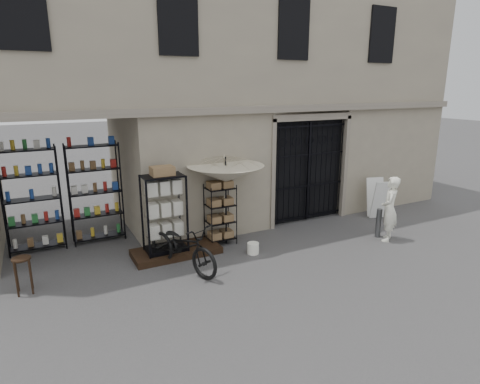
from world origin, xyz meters
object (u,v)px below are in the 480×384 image
shopkeeper (386,240)px  easel_sign (378,198)px  steel_bollard (378,223)px  wire_rack (220,215)px  market_umbrella (226,169)px  white_bucket (253,248)px  bicycle (183,269)px  display_cabinet (165,218)px  wooden_stool (23,274)px

shopkeeper → easel_sign: size_ratio=1.44×
steel_bollard → easel_sign: bearing=45.0°
wire_rack → steel_bollard: bearing=-9.7°
market_umbrella → wire_rack: bearing=145.8°
white_bucket → bicycle: (-1.74, -0.05, -0.13)m
display_cabinet → wooden_stool: 2.97m
wire_rack → white_bucket: bearing=-55.0°
display_cabinet → bicycle: (0.12, -0.81, -0.95)m
wire_rack → wooden_stool: wire_rack is taller
wire_rack → market_umbrella: market_umbrella is taller
wire_rack → steel_bollard: 4.11m
steel_bollard → white_bucket: bearing=170.9°
display_cabinet → wooden_stool: display_cabinet is taller
display_cabinet → wire_rack: display_cabinet is taller
wire_rack → shopkeeper: 4.31m
display_cabinet → steel_bollard: display_cabinet is taller
white_bucket → wooden_stool: (-4.75, 0.38, 0.25)m
bicycle → steel_bollard: bearing=-27.4°
bicycle → wooden_stool: bearing=150.1°
wooden_stool → market_umbrella: bearing=6.2°
display_cabinet → shopkeeper: bearing=2.2°
wooden_stool → shopkeeper: (8.21, -1.20, -0.38)m
easel_sign → bicycle: bearing=-157.6°
market_umbrella → white_bucket: (0.29, -0.86, -1.76)m
market_umbrella → wooden_stool: market_umbrella is taller
wire_rack → shopkeeper: size_ratio=0.91×
bicycle → easel_sign: easel_sign is taller
display_cabinet → shopkeeper: (5.32, -1.58, -0.95)m
market_umbrella → bicycle: 2.56m
easel_sign → wooden_stool: bearing=-162.1°
market_umbrella → easel_sign: market_umbrella is taller
steel_bollard → shopkeeper: 0.47m
wire_rack → market_umbrella: 1.16m
display_cabinet → bicycle: size_ratio=0.94×
market_umbrella → steel_bollard: bearing=-20.8°
wooden_stool → steel_bollard: 8.21m
shopkeeper → wire_rack: bearing=-63.8°
market_umbrella → shopkeeper: market_umbrella is taller
white_bucket → market_umbrella: bearing=108.5°
display_cabinet → white_bucket: display_cabinet is taller
bicycle → easel_sign: bearing=-15.7°
display_cabinet → wooden_stool: (-2.89, -0.39, -0.57)m
wooden_stool → shopkeeper: wooden_stool is taller
wooden_stool → easel_sign: size_ratio=0.63×
white_bucket → wooden_stool: 4.77m
white_bucket → steel_bollard: (3.41, -0.55, 0.25)m
wire_rack → bicycle: size_ratio=0.74×
white_bucket → wooden_stool: size_ratio=0.38×
wire_rack → easel_sign: 5.01m
market_umbrella → shopkeeper: size_ratio=1.59×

